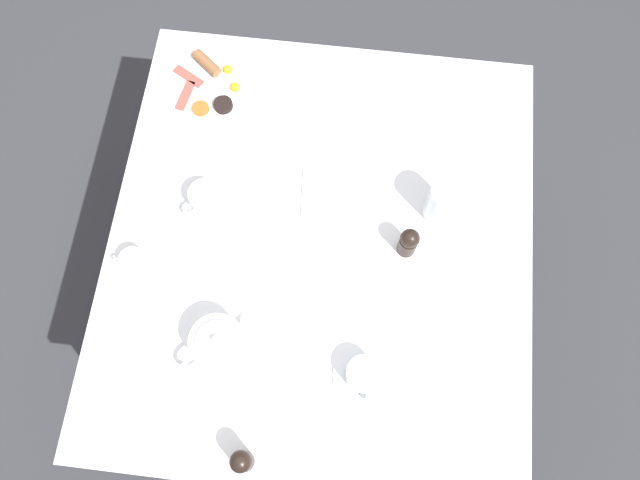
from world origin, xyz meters
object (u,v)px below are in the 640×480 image
breakfast_plate (211,88)px  knife_by_plate (336,93)px  creamer_jug (134,263)px  fork_by_plate (477,383)px  teacup_with_saucer_right (364,375)px  salt_grinder (408,242)px  spoon_for_tea (466,168)px  water_glass_tall (443,202)px  napkin_folded (327,194)px  teacup_with_saucer_left (206,199)px  pepper_grinder (242,462)px  teapot_near (218,344)px

breakfast_plate → knife_by_plate: breakfast_plate is taller
creamer_jug → fork_by_plate: creamer_jug is taller
teacup_with_saucer_right → salt_grinder: (-0.08, -0.33, 0.02)m
salt_grinder → spoon_for_tea: 0.29m
creamer_jug → salt_grinder: (-0.66, -0.12, 0.02)m
water_glass_tall → napkin_folded: bearing=-2.8°
breakfast_plate → napkin_folded: breakfast_plate is taller
teacup_with_saucer_right → fork_by_plate: 0.27m
knife_by_plate → fork_by_plate: bearing=119.0°
creamer_jug → spoon_for_tea: size_ratio=0.59×
teacup_with_saucer_left → creamer_jug: 0.24m
pepper_grinder → spoon_for_tea: size_ratio=0.70×
breakfast_plate → teacup_with_saucer_right: teacup_with_saucer_right is taller
teapot_near → pepper_grinder: bearing=-109.1°
napkin_folded → creamer_jug: bearing=28.9°
breakfast_plate → fork_by_plate: breakfast_plate is taller
creamer_jug → knife_by_plate: size_ratio=0.43×
napkin_folded → knife_by_plate: napkin_folded is taller
creamer_jug → spoon_for_tea: (-0.80, -0.37, -0.03)m
breakfast_plate → spoon_for_tea: size_ratio=1.84×
teacup_with_saucer_right → fork_by_plate: (-0.27, -0.02, -0.03)m
breakfast_plate → teacup_with_saucer_left: (-0.05, 0.34, 0.02)m
teacup_with_saucer_right → napkin_folded: size_ratio=0.88×
water_glass_tall → pepper_grinder: bearing=58.8°
pepper_grinder → salt_grinder: same height
teacup_with_saucer_left → pepper_grinder: (-0.19, 0.61, 0.02)m
breakfast_plate → knife_by_plate: (-0.34, -0.03, -0.01)m
teacup_with_saucer_right → fork_by_plate: bearing=-176.5°
breakfast_plate → pepper_grinder: (-0.24, 0.95, 0.04)m
teacup_with_saucer_left → creamer_jug: teacup_with_saucer_left is taller
teacup_with_saucer_left → knife_by_plate: 0.47m
teacup_with_saucer_right → knife_by_plate: bearing=-79.2°
teapot_near → salt_grinder: bearing=-4.7°
fork_by_plate → teacup_with_saucer_right: bearing=3.5°
teacup_with_saucer_right → water_glass_tall: 0.46m
teacup_with_saucer_right → creamer_jug: 0.62m
water_glass_tall → pepper_grinder: size_ratio=1.30×
teacup_with_saucer_left → napkin_folded: 0.31m
napkin_folded → spoon_for_tea: napkin_folded is taller
teacup_with_saucer_left → salt_grinder: salt_grinder is taller
creamer_jug → water_glass_tall: bearing=-162.4°
pepper_grinder → teapot_near: bearing=-68.8°
water_glass_tall → teacup_with_saucer_right: bearing=70.9°
teapot_near → water_glass_tall: size_ratio=1.25×
teacup_with_saucer_right → napkin_folded: 0.47m
pepper_grinder → teacup_with_saucer_right: bearing=-138.4°
breakfast_plate → salt_grinder: (-0.57, 0.40, 0.04)m
water_glass_tall → napkin_folded: size_ratio=0.84×
napkin_folded → teacup_with_saucer_right: bearing=106.8°
salt_grinder → knife_by_plate: salt_grinder is taller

